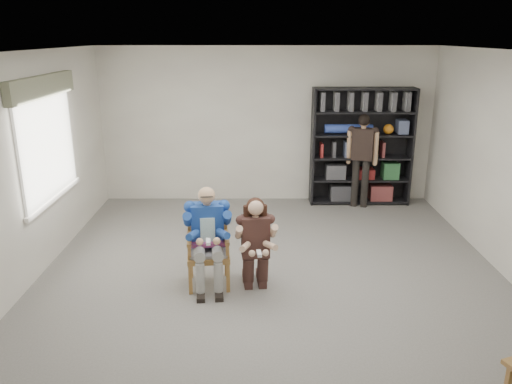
{
  "coord_description": "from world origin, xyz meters",
  "views": [
    {
      "loc": [
        -0.21,
        -5.5,
        2.98
      ],
      "look_at": [
        -0.2,
        0.6,
        1.05
      ],
      "focal_mm": 35.0,
      "sensor_mm": 36.0,
      "label": 1
    }
  ],
  "objects_px": {
    "armchair": "(208,248)",
    "standing_man": "(361,161)",
    "kneeling_woman": "(256,245)",
    "seated_man": "(208,237)",
    "bookshelf": "(361,147)"
  },
  "relations": [
    {
      "from": "armchair",
      "to": "kneeling_woman",
      "type": "relative_size",
      "value": 0.84
    },
    {
      "from": "armchair",
      "to": "standing_man",
      "type": "distance_m",
      "value": 3.87
    },
    {
      "from": "seated_man",
      "to": "standing_man",
      "type": "relative_size",
      "value": 0.76
    },
    {
      "from": "armchair",
      "to": "standing_man",
      "type": "relative_size",
      "value": 0.58
    },
    {
      "from": "kneeling_woman",
      "to": "bookshelf",
      "type": "bearing_deg",
      "value": 53.89
    },
    {
      "from": "armchair",
      "to": "seated_man",
      "type": "relative_size",
      "value": 0.77
    },
    {
      "from": "kneeling_woman",
      "to": "armchair",
      "type": "bearing_deg",
      "value": 162.15
    },
    {
      "from": "seated_man",
      "to": "bookshelf",
      "type": "relative_size",
      "value": 0.6
    },
    {
      "from": "armchair",
      "to": "bookshelf",
      "type": "distance_m",
      "value": 4.08
    },
    {
      "from": "armchair",
      "to": "seated_man",
      "type": "height_order",
      "value": "seated_man"
    },
    {
      "from": "armchair",
      "to": "kneeling_woman",
      "type": "distance_m",
      "value": 0.6
    },
    {
      "from": "seated_man",
      "to": "bookshelf",
      "type": "xyz_separation_m",
      "value": [
        2.48,
        3.19,
        0.42
      ]
    },
    {
      "from": "standing_man",
      "to": "bookshelf",
      "type": "bearing_deg",
      "value": 98.68
    },
    {
      "from": "kneeling_woman",
      "to": "bookshelf",
      "type": "height_order",
      "value": "bookshelf"
    },
    {
      "from": "armchair",
      "to": "kneeling_woman",
      "type": "height_order",
      "value": "kneeling_woman"
    }
  ]
}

